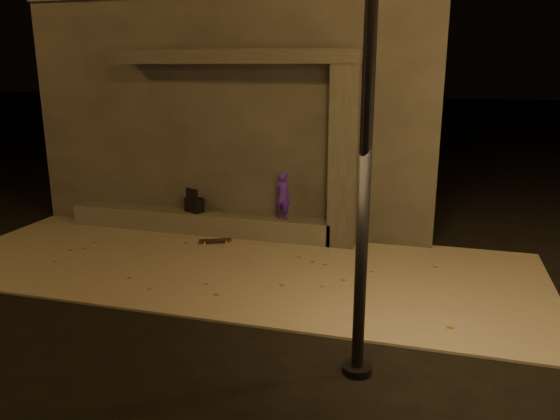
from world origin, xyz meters
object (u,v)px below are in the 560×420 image
(column, at_px, (344,158))
(skateboarder, at_px, (283,196))
(skateboard, at_px, (215,240))
(backpack, at_px, (194,204))
(street_lamp_0, at_px, (371,19))

(column, distance_m, skateboarder, 1.53)
(skateboarder, distance_m, skateboard, 1.68)
(backpack, bearing_deg, street_lamp_0, -23.85)
(skateboarder, relative_size, street_lamp_0, 0.14)
(backpack, height_order, street_lamp_0, street_lamp_0)
(backpack, bearing_deg, skateboarder, 23.90)
(skateboarder, distance_m, street_lamp_0, 6.07)
(backpack, distance_m, street_lamp_0, 7.22)
(skateboarder, relative_size, skateboard, 1.47)
(skateboarder, bearing_deg, column, -164.55)
(backpack, bearing_deg, column, 23.90)
(skateboarder, height_order, backpack, skateboarder)
(skateboard, bearing_deg, street_lamp_0, -75.29)
(skateboard, xyz_separation_m, street_lamp_0, (3.54, -4.07, 3.96))
(skateboard, height_order, street_lamp_0, street_lamp_0)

